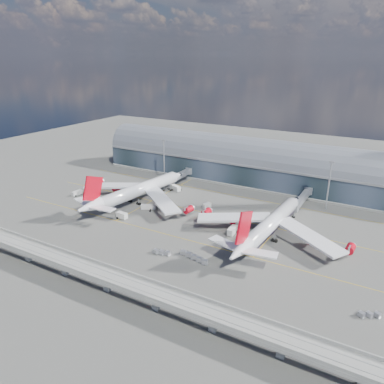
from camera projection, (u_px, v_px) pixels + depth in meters
The scene contains 19 objects.
ground at pixel (189, 229), 172.01m from camera, with size 500.00×500.00×0.00m, color #474744.
taxi_lines at pixel (211, 212), 190.04m from camera, with size 200.00×80.12×0.01m.
terminal at pixel (252, 164), 231.70m from camera, with size 200.00×30.00×28.00m.
guideway at pixel (107, 277), 125.32m from camera, with size 220.00×8.50×7.20m.
floodlight_mast_left at pixel (164, 159), 235.34m from camera, with size 3.00×0.70×25.70m.
floodlight_mast_right at pixel (329, 184), 188.97m from camera, with size 3.00×0.70×25.70m.
airliner_left at pixel (136, 191), 200.28m from camera, with size 71.39×75.10×22.90m.
airliner_right at pixel (270, 225), 161.50m from camera, with size 69.59×72.74×23.07m.
jet_bridge_left at pixel (180, 175), 230.74m from camera, with size 4.40×28.00×7.25m.
jet_bridge_right at pixel (302, 198), 194.10m from camera, with size 4.40×32.00×7.25m.
service_truck_0 at pixel (77, 193), 212.28m from camera, with size 2.65×6.44×2.61m.
service_truck_1 at pixel (122, 216), 181.85m from camera, with size 5.73×3.11×3.22m.
service_truck_2 at pixel (148, 207), 192.69m from camera, with size 7.57×5.42×2.70m.
service_truck_3 at pixel (232, 231), 166.20m from camera, with size 3.02×6.79×3.23m.
service_truck_4 at pixel (207, 206), 194.45m from camera, with size 3.48×4.99×2.64m.
service_truck_5 at pixel (176, 188), 219.11m from camera, with size 7.03×4.78×3.17m.
cargo_train_0 at pixel (162, 252), 149.51m from camera, with size 7.75×2.97×1.70m.
cargo_train_1 at pixel (194, 257), 145.86m from camera, with size 13.85×4.62×1.83m.
cargo_train_2 at pixel (369, 315), 113.86m from camera, with size 6.84×4.49×1.55m.
Camera 1 is at (78.08, -134.55, 75.33)m, focal length 35.00 mm.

